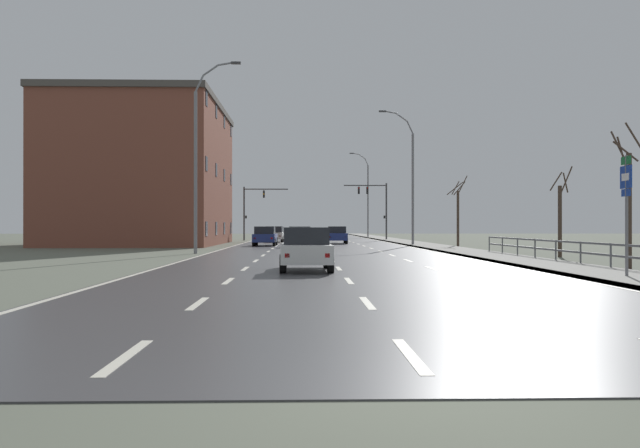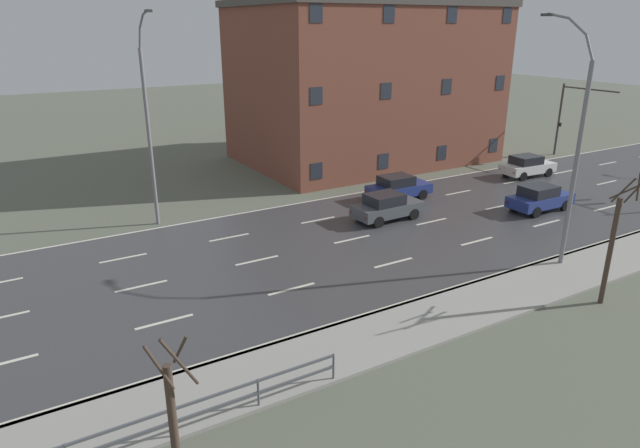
{
  "view_description": "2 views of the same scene",
  "coord_description": "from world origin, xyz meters",
  "px_view_note": "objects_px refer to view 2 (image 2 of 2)",
  "views": [
    {
      "loc": [
        -1.33,
        -5.96,
        1.63
      ],
      "look_at": [
        0.5,
        64.2,
        1.82
      ],
      "focal_mm": 36.28,
      "sensor_mm": 36.0,
      "label": 1
    },
    {
      "loc": [
        22.31,
        24.68,
        10.56
      ],
      "look_at": [
        0.0,
        37.86,
        1.22
      ],
      "focal_mm": 31.21,
      "sensor_mm": 36.0,
      "label": 2
    }
  ],
  "objects_px": {
    "car_mid_centre": "(387,206)",
    "car_distant": "(540,198)",
    "car_far_right": "(527,166)",
    "brick_building": "(364,83)",
    "car_near_right": "(398,187)",
    "street_lamp_midground": "(574,151)",
    "street_lamp_left_bank": "(149,127)",
    "traffic_signal_left": "(570,110)"
  },
  "relations": [
    {
      "from": "car_near_right",
      "to": "car_far_right",
      "type": "xyz_separation_m",
      "value": [
        0.28,
        11.69,
        0.0
      ]
    },
    {
      "from": "street_lamp_midground",
      "to": "brick_building",
      "type": "height_order",
      "value": "brick_building"
    },
    {
      "from": "car_mid_centre",
      "to": "street_lamp_midground",
      "type": "bearing_deg",
      "value": 17.6
    },
    {
      "from": "street_lamp_left_bank",
      "to": "car_distant",
      "type": "distance_m",
      "value": 22.75
    },
    {
      "from": "car_mid_centre",
      "to": "car_far_right",
      "type": "height_order",
      "value": "same"
    },
    {
      "from": "car_mid_centre",
      "to": "car_distant",
      "type": "distance_m",
      "value": 9.47
    },
    {
      "from": "car_far_right",
      "to": "street_lamp_midground",
      "type": "bearing_deg",
      "value": -41.72
    },
    {
      "from": "street_lamp_left_bank",
      "to": "traffic_signal_left",
      "type": "bearing_deg",
      "value": 89.29
    },
    {
      "from": "traffic_signal_left",
      "to": "brick_building",
      "type": "height_order",
      "value": "brick_building"
    },
    {
      "from": "car_near_right",
      "to": "brick_building",
      "type": "relative_size",
      "value": 0.21
    },
    {
      "from": "street_lamp_left_bank",
      "to": "car_mid_centre",
      "type": "xyz_separation_m",
      "value": [
        5.81,
        11.44,
        -4.67
      ]
    },
    {
      "from": "street_lamp_midground",
      "to": "car_mid_centre",
      "type": "distance_m",
      "value": 10.59
    },
    {
      "from": "car_far_right",
      "to": "brick_building",
      "type": "relative_size",
      "value": 0.22
    },
    {
      "from": "street_lamp_left_bank",
      "to": "traffic_signal_left",
      "type": "distance_m",
      "value": 34.17
    },
    {
      "from": "car_far_right",
      "to": "brick_building",
      "type": "xyz_separation_m",
      "value": [
        -11.02,
        -7.02,
        5.34
      ]
    },
    {
      "from": "traffic_signal_left",
      "to": "brick_building",
      "type": "relative_size",
      "value": 0.31
    },
    {
      "from": "car_far_right",
      "to": "car_distant",
      "type": "xyz_separation_m",
      "value": [
        5.81,
        -5.82,
        0.0
      ]
    },
    {
      "from": "street_lamp_left_bank",
      "to": "car_mid_centre",
      "type": "height_order",
      "value": "street_lamp_left_bank"
    },
    {
      "from": "car_near_right",
      "to": "car_far_right",
      "type": "bearing_deg",
      "value": 89.54
    },
    {
      "from": "car_near_right",
      "to": "car_distant",
      "type": "height_order",
      "value": "same"
    },
    {
      "from": "car_distant",
      "to": "car_mid_centre",
      "type": "bearing_deg",
      "value": -109.97
    },
    {
      "from": "car_near_right",
      "to": "street_lamp_midground",
      "type": "bearing_deg",
      "value": 1.57
    },
    {
      "from": "street_lamp_left_bank",
      "to": "brick_building",
      "type": "xyz_separation_m",
      "value": [
        -7.72,
        19.11,
        0.67
      ]
    },
    {
      "from": "street_lamp_midground",
      "to": "traffic_signal_left",
      "type": "height_order",
      "value": "street_lamp_midground"
    },
    {
      "from": "car_distant",
      "to": "brick_building",
      "type": "bearing_deg",
      "value": -175.47
    },
    {
      "from": "car_near_right",
      "to": "car_distant",
      "type": "xyz_separation_m",
      "value": [
        6.1,
        5.86,
        0.0
      ]
    },
    {
      "from": "street_lamp_midground",
      "to": "car_near_right",
      "type": "height_order",
      "value": "street_lamp_midground"
    },
    {
      "from": "car_mid_centre",
      "to": "car_distant",
      "type": "xyz_separation_m",
      "value": [
        3.31,
        8.87,
        0.0
      ]
    },
    {
      "from": "car_near_right",
      "to": "brick_building",
      "type": "xyz_separation_m",
      "value": [
        -10.74,
        4.66,
        5.34
      ]
    },
    {
      "from": "car_mid_centre",
      "to": "car_near_right",
      "type": "relative_size",
      "value": 1.0
    },
    {
      "from": "street_lamp_left_bank",
      "to": "car_mid_centre",
      "type": "relative_size",
      "value": 2.71
    },
    {
      "from": "car_mid_centre",
      "to": "car_far_right",
      "type": "distance_m",
      "value": 14.91
    },
    {
      "from": "street_lamp_midground",
      "to": "brick_building",
      "type": "distance_m",
      "value": 23.01
    },
    {
      "from": "traffic_signal_left",
      "to": "car_far_right",
      "type": "height_order",
      "value": "traffic_signal_left"
    },
    {
      "from": "car_distant",
      "to": "brick_building",
      "type": "xyz_separation_m",
      "value": [
        -16.83,
        -1.2,
        5.34
      ]
    },
    {
      "from": "car_distant",
      "to": "street_lamp_midground",
      "type": "bearing_deg",
      "value": -44.63
    },
    {
      "from": "car_mid_centre",
      "to": "car_distant",
      "type": "height_order",
      "value": "same"
    },
    {
      "from": "street_lamp_left_bank",
      "to": "traffic_signal_left",
      "type": "relative_size",
      "value": 1.89
    },
    {
      "from": "car_far_right",
      "to": "brick_building",
      "type": "distance_m",
      "value": 14.12
    },
    {
      "from": "car_near_right",
      "to": "brick_building",
      "type": "distance_m",
      "value": 12.87
    },
    {
      "from": "car_distant",
      "to": "car_near_right",
      "type": "bearing_deg",
      "value": -135.68
    },
    {
      "from": "car_near_right",
      "to": "car_mid_centre",
      "type": "bearing_deg",
      "value": -46.24
    }
  ]
}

